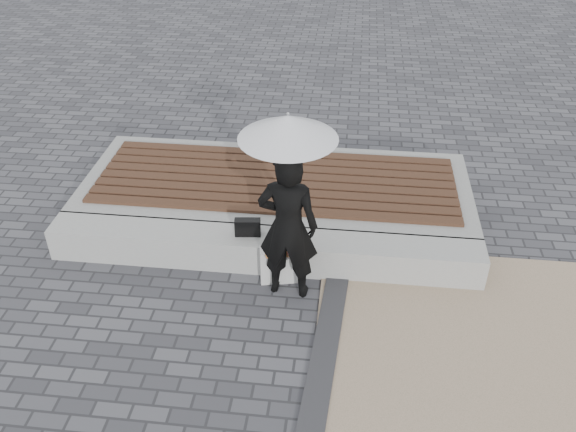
# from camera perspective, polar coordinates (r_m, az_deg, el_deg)

# --- Properties ---
(ground) EXTENTS (80.00, 80.00, 0.00)m
(ground) POSITION_cam_1_polar(r_m,az_deg,el_deg) (6.01, -4.63, -14.04)
(ground) COLOR #505055
(ground) RESTS_ON ground
(edging_band) EXTENTS (0.61, 5.20, 0.04)m
(edging_band) POSITION_cam_1_polar(r_m,az_deg,el_deg) (5.62, 2.34, -18.42)
(edging_band) COLOR #313134
(edging_band) RESTS_ON ground
(seating_ledge) EXTENTS (5.00, 0.45, 0.40)m
(seating_ledge) POSITION_cam_1_polar(r_m,az_deg,el_deg) (7.02, -2.37, -3.17)
(seating_ledge) COLOR #ACADA8
(seating_ledge) RESTS_ON ground
(timber_platform) EXTENTS (5.00, 2.00, 0.40)m
(timber_platform) POSITION_cam_1_polar(r_m,az_deg,el_deg) (7.99, -1.10, 2.08)
(timber_platform) COLOR #999995
(timber_platform) RESTS_ON ground
(timber_decking) EXTENTS (4.60, 1.60, 0.04)m
(timber_decking) POSITION_cam_1_polar(r_m,az_deg,el_deg) (7.87, -1.12, 3.43)
(timber_decking) COLOR #503020
(timber_decking) RESTS_ON timber_platform
(woman) EXTENTS (0.66, 0.46, 1.73)m
(woman) POSITION_cam_1_polar(r_m,az_deg,el_deg) (6.24, 0.00, -1.01)
(woman) COLOR black
(woman) RESTS_ON ground
(parasol) EXTENTS (0.95, 0.95, 1.22)m
(parasol) POSITION_cam_1_polar(r_m,az_deg,el_deg) (5.65, 0.00, 8.36)
(parasol) COLOR #BBBBC0
(parasol) RESTS_ON ground
(handbag) EXTENTS (0.30, 0.13, 0.21)m
(handbag) POSITION_cam_1_polar(r_m,az_deg,el_deg) (6.86, -3.81, -1.06)
(handbag) COLOR black
(handbag) RESTS_ON seating_ledge
(canvas_tote) EXTENTS (0.44, 0.25, 0.44)m
(canvas_tote) POSITION_cam_1_polar(r_m,az_deg,el_deg) (6.78, -0.87, -4.58)
(canvas_tote) COLOR silver
(canvas_tote) RESTS_ON ground
(magazine) EXTENTS (0.32, 0.26, 0.01)m
(magazine) POSITION_cam_1_polar(r_m,az_deg,el_deg) (6.60, -0.94, -3.36)
(magazine) COLOR #E83551
(magazine) RESTS_ON canvas_tote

